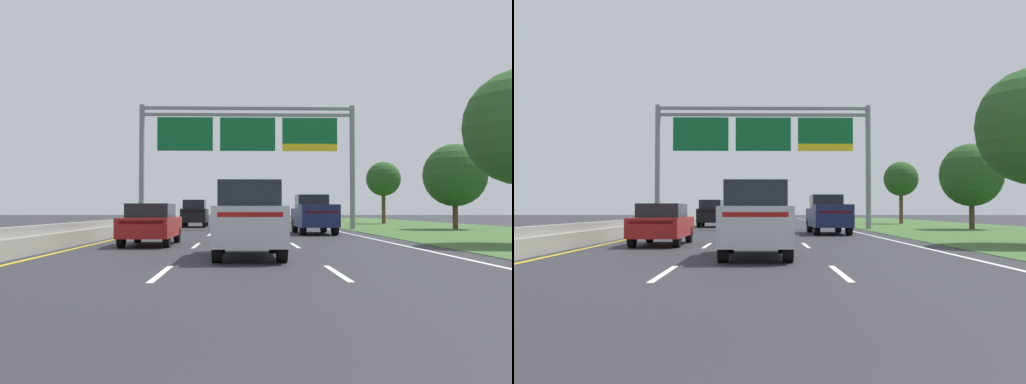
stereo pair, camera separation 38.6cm
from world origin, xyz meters
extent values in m
plane|color=#2B2B30|center=(0.00, 35.00, 0.00)|extent=(220.00, 220.00, 0.00)
cube|color=white|center=(-1.85, 10.50, 0.00)|extent=(0.14, 3.00, 0.01)
cube|color=white|center=(-1.85, 19.50, 0.00)|extent=(0.14, 3.00, 0.01)
cube|color=white|center=(-1.85, 28.50, 0.00)|extent=(0.14, 3.00, 0.01)
cube|color=white|center=(-1.85, 37.50, 0.00)|extent=(0.14, 3.00, 0.01)
cube|color=white|center=(-1.85, 46.50, 0.00)|extent=(0.14, 3.00, 0.01)
cube|color=white|center=(-1.85, 55.50, 0.00)|extent=(0.14, 3.00, 0.01)
cube|color=white|center=(-1.85, 64.50, 0.00)|extent=(0.14, 3.00, 0.01)
cube|color=white|center=(-1.85, 73.50, 0.00)|extent=(0.14, 3.00, 0.01)
cube|color=white|center=(-1.85, 82.50, 0.00)|extent=(0.14, 3.00, 0.01)
cube|color=white|center=(1.85, 10.50, 0.00)|extent=(0.14, 3.00, 0.01)
cube|color=white|center=(1.85, 19.50, 0.00)|extent=(0.14, 3.00, 0.01)
cube|color=white|center=(1.85, 28.50, 0.00)|extent=(0.14, 3.00, 0.01)
cube|color=white|center=(1.85, 37.50, 0.00)|extent=(0.14, 3.00, 0.01)
cube|color=white|center=(1.85, 46.50, 0.00)|extent=(0.14, 3.00, 0.01)
cube|color=white|center=(1.85, 55.50, 0.00)|extent=(0.14, 3.00, 0.01)
cube|color=white|center=(1.85, 64.50, 0.00)|extent=(0.14, 3.00, 0.01)
cube|color=white|center=(1.85, 73.50, 0.00)|extent=(0.14, 3.00, 0.01)
cube|color=white|center=(1.85, 82.50, 0.00)|extent=(0.14, 3.00, 0.01)
cube|color=white|center=(5.90, 35.00, 0.00)|extent=(0.16, 106.00, 0.01)
cube|color=gold|center=(-5.90, 35.00, 0.00)|extent=(0.16, 106.00, 0.01)
cube|color=#3D602D|center=(13.95, 35.00, 0.01)|extent=(14.00, 110.00, 0.02)
cube|color=#99968E|center=(-6.60, 35.00, 0.28)|extent=(0.60, 110.00, 0.55)
cube|color=#99968E|center=(-6.60, 35.00, 0.70)|extent=(0.25, 110.00, 0.30)
cylinder|color=gray|center=(-7.05, 37.02, 4.33)|extent=(0.36, 0.36, 8.66)
cylinder|color=gray|center=(7.65, 37.02, 4.33)|extent=(0.36, 0.36, 8.66)
cube|color=gray|center=(0.30, 37.02, 8.44)|extent=(14.70, 0.24, 0.20)
cube|color=gray|center=(0.30, 37.02, 7.99)|extent=(14.70, 0.24, 0.20)
cube|color=#0C602D|center=(-4.03, 36.84, 6.60)|extent=(3.83, 0.12, 2.32)
cube|color=#0C602D|center=(0.30, 36.84, 6.60)|extent=(3.83, 0.12, 2.32)
cube|color=#0C602D|center=(4.63, 36.84, 6.85)|extent=(3.83, 0.12, 1.82)
cube|color=yellow|center=(4.63, 36.84, 5.69)|extent=(3.83, 0.12, 0.50)
cube|color=#161E47|center=(3.91, 29.50, 0.92)|extent=(2.07, 5.42, 1.00)
cube|color=black|center=(3.90, 30.35, 1.81)|extent=(1.74, 1.92, 0.78)
cube|color=#B21414|center=(3.94, 26.84, 1.22)|extent=(1.68, 0.10, 0.12)
cube|color=#161E47|center=(3.93, 27.78, 1.52)|extent=(2.02, 1.97, 0.20)
cylinder|color=black|center=(3.04, 31.33, 0.42)|extent=(0.31, 0.84, 0.84)
cylinder|color=black|center=(4.74, 31.35, 0.42)|extent=(0.31, 0.84, 0.84)
cylinder|color=black|center=(3.08, 27.66, 0.42)|extent=(0.31, 0.84, 0.84)
cylinder|color=black|center=(4.78, 27.68, 0.42)|extent=(0.31, 0.84, 0.84)
cube|color=#B2B5BA|center=(0.03, 14.47, 0.91)|extent=(1.93, 4.71, 1.05)
cube|color=black|center=(0.03, 14.32, 1.77)|extent=(1.65, 3.01, 0.68)
cube|color=#B21414|center=(0.04, 12.16, 1.22)|extent=(1.60, 0.09, 0.12)
cylinder|color=black|center=(-0.80, 16.06, 0.38)|extent=(0.27, 0.76, 0.76)
cylinder|color=black|center=(0.84, 16.08, 0.38)|extent=(0.27, 0.76, 0.76)
cylinder|color=black|center=(-0.78, 12.87, 0.38)|extent=(0.27, 0.76, 0.76)
cylinder|color=black|center=(0.86, 12.88, 0.38)|extent=(0.27, 0.76, 0.76)
cube|color=maroon|center=(-3.59, 19.91, 0.69)|extent=(1.85, 4.41, 0.72)
cube|color=black|center=(-3.59, 19.86, 1.31)|extent=(1.58, 2.31, 0.52)
cube|color=#B21414|center=(-3.60, 17.75, 0.91)|extent=(1.53, 0.09, 0.12)
cylinder|color=black|center=(-4.38, 21.41, 0.33)|extent=(0.22, 0.66, 0.66)
cylinder|color=black|center=(-2.78, 21.40, 0.33)|extent=(0.22, 0.66, 0.66)
cylinder|color=black|center=(-4.40, 18.42, 0.33)|extent=(0.22, 0.66, 0.66)
cylinder|color=black|center=(-2.80, 18.41, 0.33)|extent=(0.22, 0.66, 0.66)
cube|color=black|center=(-3.76, 42.04, 0.91)|extent=(1.94, 4.72, 1.05)
cube|color=black|center=(-3.76, 41.89, 1.77)|extent=(1.66, 3.01, 0.68)
cube|color=#B21414|center=(-3.74, 39.73, 1.22)|extent=(1.60, 0.09, 0.12)
cylinder|color=black|center=(-4.59, 43.63, 0.38)|extent=(0.27, 0.76, 0.76)
cylinder|color=black|center=(-2.95, 43.65, 0.38)|extent=(0.27, 0.76, 0.76)
cylinder|color=black|center=(-4.56, 40.43, 0.38)|extent=(0.27, 0.76, 0.76)
cylinder|color=black|center=(-2.92, 40.45, 0.38)|extent=(0.27, 0.76, 0.76)
cylinder|color=#4C3823|center=(14.57, 36.18, 1.00)|extent=(0.36, 0.36, 2.01)
sphere|color=#234C1E|center=(14.57, 36.18, 3.73)|extent=(4.31, 4.31, 4.31)
cylinder|color=#4C3823|center=(13.57, 51.23, 1.50)|extent=(0.36, 0.36, 3.01)
sphere|color=#234C1E|center=(13.57, 51.23, 4.33)|extent=(3.30, 3.30, 3.30)
camera|label=1|loc=(-0.19, -1.04, 1.33)|focal=38.44mm
camera|label=2|loc=(0.19, -1.04, 1.33)|focal=38.44mm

